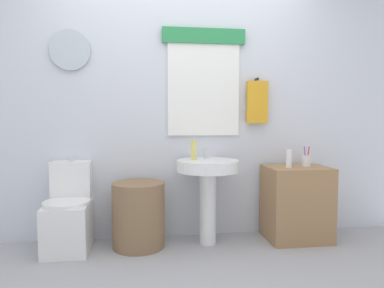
{
  "coord_description": "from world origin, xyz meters",
  "views": [
    {
      "loc": [
        -0.32,
        -2.17,
        1.12
      ],
      "look_at": [
        0.08,
        0.8,
        0.9
      ],
      "focal_mm": 32.5,
      "sensor_mm": 36.0,
      "label": 1
    }
  ],
  "objects_px": {
    "soap_bottle": "(194,150)",
    "toothbrush_cup": "(306,161)",
    "toilet": "(69,215)",
    "laundry_hamper": "(139,215)",
    "wooden_cabinet": "(296,203)",
    "lotion_bottle": "(289,159)",
    "pedestal_sink": "(208,179)"
  },
  "relations": [
    {
      "from": "toilet",
      "to": "toothbrush_cup",
      "type": "height_order",
      "value": "toothbrush_cup"
    },
    {
      "from": "wooden_cabinet",
      "to": "lotion_bottle",
      "type": "relative_size",
      "value": 4.19
    },
    {
      "from": "toilet",
      "to": "pedestal_sink",
      "type": "xyz_separation_m",
      "value": [
        1.2,
        -0.03,
        0.29
      ]
    },
    {
      "from": "pedestal_sink",
      "to": "toilet",
      "type": "bearing_deg",
      "value": 178.44
    },
    {
      "from": "pedestal_sink",
      "to": "laundry_hamper",
      "type": "bearing_deg",
      "value": 180.0
    },
    {
      "from": "toilet",
      "to": "lotion_bottle",
      "type": "height_order",
      "value": "lotion_bottle"
    },
    {
      "from": "soap_bottle",
      "to": "toothbrush_cup",
      "type": "xyz_separation_m",
      "value": [
        1.05,
        -0.03,
        -0.11
      ]
    },
    {
      "from": "pedestal_sink",
      "to": "soap_bottle",
      "type": "bearing_deg",
      "value": 157.38
    },
    {
      "from": "pedestal_sink",
      "to": "wooden_cabinet",
      "type": "height_order",
      "value": "pedestal_sink"
    },
    {
      "from": "toothbrush_cup",
      "to": "pedestal_sink",
      "type": "bearing_deg",
      "value": -178.78
    },
    {
      "from": "toilet",
      "to": "lotion_bottle",
      "type": "relative_size",
      "value": 4.71
    },
    {
      "from": "lotion_bottle",
      "to": "toilet",
      "type": "bearing_deg",
      "value": 177.85
    },
    {
      "from": "toilet",
      "to": "laundry_hamper",
      "type": "relative_size",
      "value": 1.35
    },
    {
      "from": "wooden_cabinet",
      "to": "soap_bottle",
      "type": "xyz_separation_m",
      "value": [
        -0.96,
        0.05,
        0.5
      ]
    },
    {
      "from": "soap_bottle",
      "to": "lotion_bottle",
      "type": "relative_size",
      "value": 1.09
    },
    {
      "from": "soap_bottle",
      "to": "toothbrush_cup",
      "type": "bearing_deg",
      "value": -1.63
    },
    {
      "from": "toilet",
      "to": "soap_bottle",
      "type": "bearing_deg",
      "value": 0.91
    },
    {
      "from": "toilet",
      "to": "wooden_cabinet",
      "type": "height_order",
      "value": "toilet"
    },
    {
      "from": "laundry_hamper",
      "to": "pedestal_sink",
      "type": "height_order",
      "value": "pedestal_sink"
    },
    {
      "from": "toilet",
      "to": "lotion_bottle",
      "type": "bearing_deg",
      "value": -2.15
    },
    {
      "from": "laundry_hamper",
      "to": "pedestal_sink",
      "type": "bearing_deg",
      "value": 0.0
    },
    {
      "from": "pedestal_sink",
      "to": "wooden_cabinet",
      "type": "distance_m",
      "value": 0.87
    },
    {
      "from": "toilet",
      "to": "toothbrush_cup",
      "type": "relative_size",
      "value": 4.14
    },
    {
      "from": "pedestal_sink",
      "to": "toothbrush_cup",
      "type": "distance_m",
      "value": 0.95
    },
    {
      "from": "laundry_hamper",
      "to": "soap_bottle",
      "type": "relative_size",
      "value": 3.21
    },
    {
      "from": "laundry_hamper",
      "to": "soap_bottle",
      "type": "height_order",
      "value": "soap_bottle"
    },
    {
      "from": "toilet",
      "to": "laundry_hamper",
      "type": "distance_m",
      "value": 0.59
    },
    {
      "from": "soap_bottle",
      "to": "toothbrush_cup",
      "type": "relative_size",
      "value": 0.96
    },
    {
      "from": "soap_bottle",
      "to": "toothbrush_cup",
      "type": "height_order",
      "value": "soap_bottle"
    },
    {
      "from": "pedestal_sink",
      "to": "soap_bottle",
      "type": "distance_m",
      "value": 0.29
    },
    {
      "from": "laundry_hamper",
      "to": "lotion_bottle",
      "type": "distance_m",
      "value": 1.44
    },
    {
      "from": "pedestal_sink",
      "to": "toothbrush_cup",
      "type": "bearing_deg",
      "value": 1.22
    }
  ]
}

